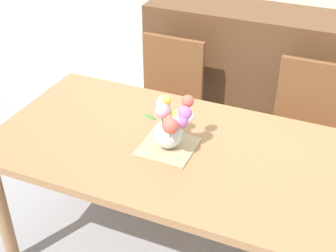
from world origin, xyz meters
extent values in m
cube|color=#9E7047|center=(0.00, 0.00, 0.74)|extent=(1.88, 0.92, 0.04)
cylinder|color=#9E7047|center=(-0.86, -0.38, 0.36)|extent=(0.07, 0.07, 0.72)
cylinder|color=#9E7047|center=(-0.86, 0.38, 0.36)|extent=(0.07, 0.07, 0.72)
cube|color=brown|center=(-0.45, 0.72, 0.46)|extent=(0.42, 0.42, 0.04)
cylinder|color=brown|center=(-0.27, 0.54, 0.22)|extent=(0.04, 0.04, 0.44)
cylinder|color=brown|center=(-0.63, 0.54, 0.22)|extent=(0.04, 0.04, 0.44)
cylinder|color=brown|center=(-0.27, 0.90, 0.22)|extent=(0.04, 0.04, 0.44)
cylinder|color=brown|center=(-0.63, 0.90, 0.22)|extent=(0.04, 0.04, 0.44)
cube|color=brown|center=(-0.45, 0.91, 0.69)|extent=(0.42, 0.04, 0.42)
cube|color=brown|center=(0.45, 0.72, 0.46)|extent=(0.42, 0.42, 0.04)
cylinder|color=brown|center=(0.63, 0.54, 0.22)|extent=(0.04, 0.04, 0.44)
cylinder|color=brown|center=(0.27, 0.54, 0.22)|extent=(0.04, 0.04, 0.44)
cylinder|color=brown|center=(0.63, 0.90, 0.22)|extent=(0.04, 0.04, 0.44)
cylinder|color=brown|center=(0.27, 0.90, 0.22)|extent=(0.04, 0.04, 0.44)
cube|color=brown|center=(0.45, 0.91, 0.69)|extent=(0.42, 0.04, 0.42)
cube|color=brown|center=(-0.07, 1.33, 0.50)|extent=(1.40, 0.44, 1.00)
sphere|color=#B7933D|center=(-0.37, 1.10, 0.78)|extent=(0.04, 0.04, 0.04)
sphere|color=#B7933D|center=(0.23, 1.10, 0.78)|extent=(0.04, 0.04, 0.04)
sphere|color=#B7933D|center=(-0.37, 1.10, 0.38)|extent=(0.04, 0.04, 0.04)
sphere|color=#B7933D|center=(0.23, 1.10, 0.38)|extent=(0.04, 0.04, 0.04)
cube|color=tan|center=(-0.09, -0.02, 0.77)|extent=(0.25, 0.25, 0.01)
sphere|color=silver|center=(-0.09, -0.02, 0.84)|extent=(0.14, 0.14, 0.14)
sphere|color=#E55B4C|center=(-0.04, -0.11, 0.95)|extent=(0.07, 0.07, 0.07)
cylinder|color=#478438|center=(-0.04, -0.11, 0.92)|extent=(0.01, 0.01, 0.06)
sphere|color=#E55B4C|center=(-0.02, 0.06, 0.98)|extent=(0.06, 0.06, 0.06)
cylinder|color=#478438|center=(-0.02, 0.06, 0.93)|extent=(0.01, 0.01, 0.10)
sphere|color=white|center=(-0.14, 0.05, 0.95)|extent=(0.07, 0.07, 0.07)
cylinder|color=#478438|center=(-0.14, 0.05, 0.92)|extent=(0.01, 0.01, 0.06)
sphere|color=#B266C6|center=(-0.02, -0.02, 0.92)|extent=(0.06, 0.06, 0.06)
cylinder|color=#478438|center=(-0.02, -0.02, 0.90)|extent=(0.01, 0.01, 0.04)
sphere|color=#EA9EBC|center=(-0.10, -0.05, 0.97)|extent=(0.07, 0.07, 0.07)
cylinder|color=#478438|center=(-0.10, -0.05, 0.93)|extent=(0.01, 0.01, 0.09)
sphere|color=#EA9EBC|center=(-0.04, -0.04, 0.92)|extent=(0.06, 0.06, 0.06)
cylinder|color=#478438|center=(-0.04, -0.04, 0.90)|extent=(0.01, 0.01, 0.04)
sphere|color=#EFD14C|center=(-0.12, 0.03, 0.98)|extent=(0.04, 0.04, 0.04)
cylinder|color=#478438|center=(-0.12, 0.03, 0.93)|extent=(0.01, 0.01, 0.09)
sphere|color=#EFD14C|center=(-0.04, -0.01, 0.93)|extent=(0.07, 0.07, 0.07)
cylinder|color=#478438|center=(-0.04, -0.01, 0.91)|extent=(0.01, 0.01, 0.05)
sphere|color=white|center=(-0.01, 0.01, 0.93)|extent=(0.07, 0.07, 0.07)
cylinder|color=#478438|center=(-0.01, 0.01, 0.91)|extent=(0.01, 0.01, 0.04)
sphere|color=#B266C6|center=(-0.02, 0.00, 0.95)|extent=(0.07, 0.07, 0.07)
cylinder|color=#478438|center=(-0.02, 0.00, 0.92)|extent=(0.01, 0.01, 0.07)
ellipsoid|color=#478438|center=(-0.17, -0.04, 0.92)|extent=(0.07, 0.04, 0.03)
ellipsoid|color=#478438|center=(-0.11, 0.04, 0.91)|extent=(0.05, 0.07, 0.02)
ellipsoid|color=#478438|center=(-0.10, 0.02, 0.93)|extent=(0.04, 0.07, 0.02)
camera|label=1|loc=(0.62, -1.67, 2.05)|focal=50.12mm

